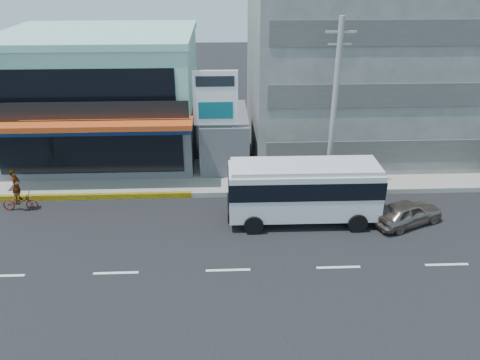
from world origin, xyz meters
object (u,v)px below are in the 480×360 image
Objects in this scene: satellite_dish at (224,117)px; billboard at (216,104)px; motorcycle_rider at (19,197)px; sedan at (407,213)px; minibus at (304,188)px; concrete_building at (370,48)px; utility_pole_near at (334,109)px; shop_building at (105,99)px.

billboard reaches higher than satellite_dish.
billboard is 12.05m from motorcycle_rider.
sedan is 20.90m from motorcycle_rider.
minibus reaches higher than motorcycle_rider.
satellite_dish is 0.39× the size of sedan.
billboard is (-0.50, -1.80, 1.35)m from satellite_dish.
satellite_dish is 0.62× the size of motorcycle_rider.
utility_pole_near is at bearing -117.76° from concrete_building.
satellite_dish is (-10.00, -4.00, -3.42)m from concrete_building.
satellite_dish is at bearing 28.50° from sedan.
satellite_dish is 2.31m from billboard.
concrete_building reaches higher than minibus.
minibus is at bearing -6.55° from motorcycle_rider.
sedan is at bearing -38.01° from satellite_dish.
motorcycle_rider is (-20.77, 2.34, 0.14)m from sedan.
minibus is at bearing -119.09° from concrete_building.
concrete_building is 10.67× the size of satellite_dish.
satellite_dish is 12.72m from motorcycle_rider.
concrete_building is at bearing 3.35° from shop_building.
shop_building is 15.58m from minibus.
billboard is 1.77× the size of sedan.
utility_pole_near reaches higher than satellite_dish.
utility_pole_near is at bearing 18.77° from sedan.
concrete_building reaches higher than billboard.
satellite_dish is 7.17m from utility_pole_near.
concrete_building reaches higher than utility_pole_near.
motorcycle_rider is (-11.35, -5.02, -2.77)m from satellite_dish.
sedan is at bearing -47.74° from utility_pole_near.
satellite_dish is at bearing 74.48° from billboard.
billboard is 6.75m from utility_pole_near.
concrete_building is at bearing 62.24° from utility_pole_near.
utility_pole_near is at bearing -25.06° from shop_building.
shop_building is 0.77× the size of concrete_building.
minibus is (4.50, -4.98, -2.99)m from billboard.
sedan is (5.42, -0.58, -1.28)m from minibus.
concrete_building is 2.32× the size of billboard.
concrete_building is at bearing 60.91° from minibus.
billboard is at bearing -32.32° from shop_building.
satellite_dish is at bearing -158.20° from concrete_building.
concrete_building reaches higher than sedan.
concrete_building is 6.59× the size of motorcycle_rider.
satellite_dish is at bearing 120.53° from minibus.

